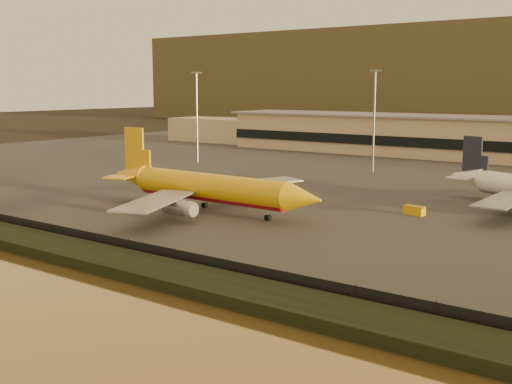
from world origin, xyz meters
TOP-DOWN VIEW (x-y plane):
  - ground at (0.00, 0.00)m, footprint 900.00×900.00m
  - embankment at (0.00, -17.00)m, footprint 320.00×7.00m
  - tarmac at (0.00, 95.00)m, footprint 320.00×220.00m
  - perimeter_fence at (0.00, -13.00)m, footprint 300.00×0.05m
  - terminal_building at (-14.52, 125.55)m, footprint 202.00×25.00m
  - apron_light_masts at (15.00, 75.00)m, footprint 152.20×12.20m
  - dhl_cargo_jet at (-9.66, 15.71)m, footprint 45.93×45.13m
  - gse_vehicle_yellow at (20.37, 33.94)m, footprint 3.60×1.97m
  - gse_vehicle_white at (-22.71, 36.03)m, footprint 4.53×2.16m

SIDE VIEW (x-z plane):
  - ground at x=0.00m, z-range 0.00..0.00m
  - tarmac at x=0.00m, z-range 0.00..0.20m
  - embankment at x=0.00m, z-range 0.00..1.40m
  - gse_vehicle_yellow at x=20.37m, z-range 0.20..1.75m
  - gse_vehicle_white at x=-22.71m, z-range 0.20..2.21m
  - perimeter_fence at x=0.00m, z-range 0.20..2.40m
  - dhl_cargo_jet at x=-9.66m, z-range -2.57..11.19m
  - terminal_building at x=-14.52m, z-range -0.05..12.55m
  - apron_light_masts at x=15.00m, z-range 3.00..28.40m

